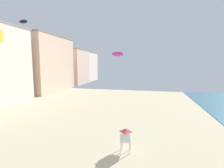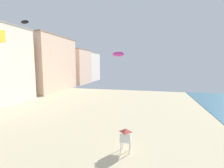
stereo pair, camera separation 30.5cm
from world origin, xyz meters
name	(u,v)px [view 1 (the left image)]	position (x,y,z in m)	size (l,w,h in m)	color
boardwalk_hotel_mid	(39,64)	(-30.30, 52.63, 9.56)	(16.85, 21.39, 19.12)	beige
boardwalk_hotel_far	(68,67)	(-30.30, 74.28, 8.26)	(16.50, 14.69, 16.50)	beige
boardwalk_hotel_distant	(82,67)	(-30.30, 90.82, 8.09)	(14.47, 15.23, 16.16)	silver
lifeguard_stand	(126,135)	(6.32, 17.71, 1.84)	(1.10, 1.10, 2.55)	white
kite_black_parafoil	(23,22)	(-9.17, 21.82, 15.38)	(1.34, 0.37, 0.52)	black
kite_magenta_parafoil	(118,54)	(3.82, 25.51, 10.85)	(1.84, 0.51, 0.72)	#DB3D9E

